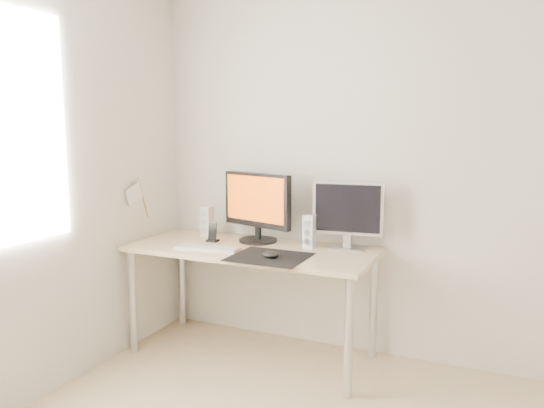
% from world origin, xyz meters
% --- Properties ---
extents(wall_back, '(3.50, 0.00, 3.50)m').
position_xyz_m(wall_back, '(0.00, 1.75, 1.25)').
color(wall_back, white).
rests_on(wall_back, ground).
extents(mousepad, '(0.45, 0.40, 0.00)m').
position_xyz_m(mousepad, '(-0.71, 1.19, 0.73)').
color(mousepad, black).
rests_on(mousepad, desk).
extents(mouse, '(0.11, 0.06, 0.04)m').
position_xyz_m(mouse, '(-0.69, 1.16, 0.75)').
color(mouse, black).
rests_on(mouse, mousepad).
extents(desk, '(1.60, 0.70, 0.73)m').
position_xyz_m(desk, '(-0.93, 1.38, 0.65)').
color(desk, '#D1B587').
rests_on(desk, ground).
extents(main_monitor, '(0.54, 0.32, 0.47)m').
position_xyz_m(main_monitor, '(-0.96, 1.54, 0.98)').
color(main_monitor, black).
rests_on(main_monitor, desk).
extents(second_monitor, '(0.45, 0.18, 0.43)m').
position_xyz_m(second_monitor, '(-0.35, 1.58, 0.97)').
color(second_monitor, silver).
rests_on(second_monitor, desk).
extents(speaker_left, '(0.07, 0.08, 0.22)m').
position_xyz_m(speaker_left, '(-1.37, 1.55, 0.84)').
color(speaker_left, white).
rests_on(speaker_left, desk).
extents(speaker_right, '(0.07, 0.08, 0.22)m').
position_xyz_m(speaker_right, '(-0.58, 1.51, 0.84)').
color(speaker_right, white).
rests_on(speaker_right, desk).
extents(keyboard, '(0.43, 0.16, 0.02)m').
position_xyz_m(keyboard, '(-1.16, 1.21, 0.74)').
color(keyboard, silver).
rests_on(keyboard, desk).
extents(phone_dock, '(0.07, 0.06, 0.13)m').
position_xyz_m(phone_dock, '(-1.24, 1.42, 0.77)').
color(phone_dock, black).
rests_on(phone_dock, desk).
extents(pennant, '(0.01, 0.23, 0.29)m').
position_xyz_m(pennant, '(-1.72, 1.24, 1.05)').
color(pennant, '#A57F54').
rests_on(pennant, wall_left).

